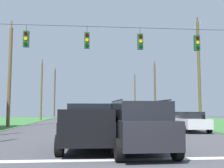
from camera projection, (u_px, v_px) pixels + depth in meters
stop_bar_stripe at (129, 160)px, 9.09m from camera, size 15.24×0.45×0.01m
lane_dash_0 at (113, 140)px, 15.04m from camera, size 2.50×0.15×0.01m
lane_dash_1 at (105, 130)px, 21.75m from camera, size 2.50×0.15×0.01m
lane_dash_2 at (101, 126)px, 27.98m from camera, size 2.50×0.15×0.01m
lane_dash_3 at (98, 122)px, 36.30m from camera, size 2.50×0.15×0.01m
overhead_signal_span at (114, 69)px, 15.90m from camera, size 18.35×0.31×7.26m
pickup_truck at (89, 126)px, 11.74m from camera, size 2.43×5.47×1.95m
suv_black at (138, 126)px, 10.47m from camera, size 2.34×4.86×2.05m
distant_car_crossing_white at (122, 117)px, 33.02m from camera, size 2.19×4.38×1.52m
distant_car_oncoming at (189, 121)px, 20.47m from camera, size 2.06×4.32×1.52m
utility_pole_mid_right at (199, 72)px, 26.98m from camera, size 0.29×1.57×11.14m
utility_pole_far_right at (155, 91)px, 44.21m from camera, size 0.33×1.70×9.77m
utility_pole_near_left at (135, 95)px, 62.91m from camera, size 0.33×1.66×10.32m
utility_pole_far_left at (10, 75)px, 26.36m from camera, size 0.34×1.92×10.57m
utility_pole_distant_right at (41, 89)px, 43.39m from camera, size 0.28×1.72×9.88m
utility_pole_distant_left at (55, 92)px, 61.01m from camera, size 0.32×1.56×11.38m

